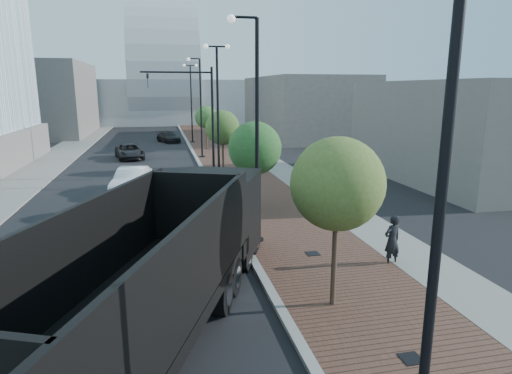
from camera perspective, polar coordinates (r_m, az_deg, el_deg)
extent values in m
cube|color=#4C2D23|center=(48.19, -4.29, 5.07)|extent=(7.00, 140.00, 0.12)
cube|color=slate|center=(48.64, -1.13, 5.18)|extent=(2.40, 140.00, 0.13)
cube|color=gray|center=(47.82, -8.46, 4.92)|extent=(0.30, 140.00, 0.14)
cube|color=slate|center=(48.70, -23.93, 4.09)|extent=(4.00, 140.00, 0.12)
cube|color=black|center=(16.37, -5.12, -3.39)|extent=(3.76, 3.82, 2.95)
cube|color=black|center=(18.04, -3.81, -5.04)|extent=(2.73, 1.57, 1.48)
cube|color=black|center=(15.23, -6.56, -7.60)|extent=(2.97, 1.93, 0.57)
cube|color=black|center=(10.58, -15.50, -17.65)|extent=(6.54, 10.69, 0.40)
cube|color=black|center=(10.37, -15.66, -15.48)|extent=(6.64, 10.74, 0.14)
cube|color=black|center=(10.57, -23.06, -8.72)|extent=(4.14, 9.70, 2.27)
cube|color=black|center=(9.37, -8.10, -10.53)|extent=(4.14, 9.70, 2.27)
cube|color=black|center=(13.87, -7.85, -2.78)|extent=(2.67, 1.22, 2.27)
cylinder|color=black|center=(16.59, -9.60, -8.06)|extent=(0.80, 1.28, 1.25)
cylinder|color=silver|center=(16.59, -9.60, -8.06)|extent=(0.62, 0.78, 0.68)
cylinder|color=black|center=(15.97, -1.42, -8.71)|extent=(0.80, 1.28, 1.25)
cylinder|color=silver|center=(15.97, -1.42, -8.71)|extent=(0.62, 0.78, 0.68)
cylinder|color=black|center=(18.01, -7.89, -6.31)|extent=(0.80, 1.28, 1.25)
cylinder|color=silver|center=(18.01, -7.89, -6.31)|extent=(0.62, 0.78, 0.68)
cylinder|color=black|center=(17.44, -0.36, -6.82)|extent=(0.80, 1.28, 1.25)
cylinder|color=silver|center=(17.44, -0.36, -6.82)|extent=(0.62, 0.78, 0.68)
cylinder|color=black|center=(13.86, -14.13, -12.59)|extent=(0.80, 1.28, 1.25)
cylinder|color=silver|center=(13.86, -14.13, -12.59)|extent=(0.62, 0.78, 0.68)
cylinder|color=black|center=(13.12, -4.30, -13.73)|extent=(0.80, 1.28, 1.25)
cylinder|color=silver|center=(13.12, -4.30, -13.73)|extent=(0.62, 0.78, 0.68)
cylinder|color=black|center=(14.86, -12.22, -10.70)|extent=(0.80, 1.28, 1.25)
cylinder|color=silver|center=(14.86, -12.22, -10.70)|extent=(0.62, 0.78, 0.68)
cylinder|color=black|center=(14.17, -3.07, -11.62)|extent=(0.80, 1.28, 1.25)
cylinder|color=silver|center=(14.17, -3.07, -11.62)|extent=(0.62, 0.78, 0.68)
imported|color=white|center=(28.75, -15.97, 0.86)|extent=(2.53, 5.01, 1.58)
imported|color=black|center=(42.87, -16.20, 4.49)|extent=(3.20, 5.29, 1.37)
imported|color=black|center=(55.11, -11.41, 6.43)|extent=(3.26, 4.75, 1.28)
imported|color=black|center=(17.00, 17.37, -6.69)|extent=(0.81, 0.63, 1.96)
cylinder|color=black|center=(6.79, 22.79, -4.06)|extent=(0.16, 0.16, 9.00)
cylinder|color=black|center=(18.82, 0.12, -7.03)|extent=(0.56, 0.56, 0.20)
cylinder|color=black|center=(17.80, 0.13, 6.79)|extent=(0.16, 0.16, 9.00)
cylinder|color=black|center=(17.80, -1.55, 21.31)|extent=(1.00, 0.10, 0.10)
sphere|color=silver|center=(17.70, -3.25, 21.12)|extent=(0.32, 0.32, 0.32)
cylinder|color=black|center=(30.21, -4.83, 0.54)|extent=(0.56, 0.56, 0.20)
cylinder|color=black|center=(29.59, -5.00, 9.12)|extent=(0.16, 0.16, 9.00)
cylinder|color=black|center=(29.65, -5.17, 17.83)|extent=(1.40, 0.10, 0.10)
sphere|color=silver|center=(29.57, -6.58, 17.82)|extent=(0.32, 0.32, 0.32)
sphere|color=silver|center=(29.75, -3.77, 17.84)|extent=(0.32, 0.32, 0.32)
cylinder|color=black|center=(41.95, -7.04, 3.92)|extent=(0.56, 0.56, 0.20)
cylinder|color=black|center=(41.50, -7.21, 10.10)|extent=(0.16, 0.16, 9.00)
cylinder|color=black|center=(41.50, -8.11, 16.29)|extent=(1.00, 0.10, 0.10)
sphere|color=silver|center=(41.46, -8.82, 16.18)|extent=(0.32, 0.32, 0.32)
cylinder|color=black|center=(53.80, -8.29, 5.82)|extent=(0.56, 0.56, 0.20)
cylinder|color=black|center=(53.45, -8.44, 10.63)|extent=(0.16, 0.16, 9.00)
cylinder|color=black|center=(53.49, -8.61, 15.45)|extent=(1.40, 0.10, 0.10)
sphere|color=silver|center=(53.44, -9.38, 15.43)|extent=(0.32, 0.32, 0.32)
sphere|color=silver|center=(53.54, -7.83, 15.47)|extent=(0.32, 0.32, 0.32)
cylinder|color=black|center=(32.60, -5.68, 8.35)|extent=(0.18, 0.18, 8.00)
cylinder|color=black|center=(32.33, -10.37, 14.56)|extent=(5.00, 0.12, 0.12)
imported|color=black|center=(32.29, -13.97, 13.33)|extent=(0.16, 0.20, 1.00)
cylinder|color=#382619|center=(13.14, 10.23, -8.33)|extent=(0.16, 0.16, 3.57)
sphere|color=#465D1F|center=(12.56, 10.59, 0.40)|extent=(2.69, 2.69, 2.69)
sphere|color=#465D1F|center=(13.04, 11.66, -0.34)|extent=(1.89, 1.89, 1.89)
sphere|color=#465D1F|center=(12.10, 9.90, 1.70)|extent=(1.62, 1.62, 1.62)
cylinder|color=#382619|center=(23.32, -0.15, 0.68)|extent=(0.16, 0.16, 3.18)
sphere|color=#1E4E1A|center=(23.01, -0.15, 5.11)|extent=(2.81, 2.81, 2.81)
sphere|color=#1E4E1A|center=(23.42, 0.65, 4.68)|extent=(1.97, 1.97, 1.97)
sphere|color=#1E4E1A|center=(22.61, -0.73, 5.79)|extent=(1.69, 1.69, 1.69)
cylinder|color=#382619|center=(34.96, -4.35, 4.73)|extent=(0.16, 0.16, 3.22)
sphere|color=#34541C|center=(34.75, -4.40, 7.73)|extent=(2.73, 2.73, 2.73)
sphere|color=#34541C|center=(35.13, -3.82, 7.42)|extent=(1.91, 1.91, 1.91)
sphere|color=#34541C|center=(34.39, -4.84, 8.21)|extent=(1.64, 1.64, 1.64)
cylinder|color=#382619|center=(46.78, -6.46, 6.75)|extent=(0.16, 0.16, 3.29)
sphere|color=#2C5A1F|center=(46.63, -6.52, 9.05)|extent=(2.41, 2.41, 2.41)
sphere|color=#2C5A1F|center=(46.98, -6.06, 8.80)|extent=(1.68, 1.68, 1.68)
sphere|color=#2C5A1F|center=(46.28, -6.87, 9.42)|extent=(1.44, 1.44, 1.44)
cube|color=#9DA3A7|center=(92.32, -11.88, 10.95)|extent=(50.00, 28.00, 8.00)
cube|color=#635D59|center=(69.35, -26.87, 10.19)|extent=(14.00, 20.00, 10.00)
cube|color=#5F5955|center=(60.48, 6.24, 10.34)|extent=(12.00, 22.00, 8.00)
cube|color=#645E5A|center=(34.71, 25.56, 6.61)|extent=(10.00, 16.00, 7.00)
cube|color=black|center=(11.86, 19.63, -20.36)|extent=(0.50, 0.50, 0.02)
cube|color=black|center=(17.48, 7.41, -8.62)|extent=(0.50, 0.50, 0.02)
cube|color=black|center=(27.62, -0.29, -0.52)|extent=(0.50, 0.50, 0.02)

